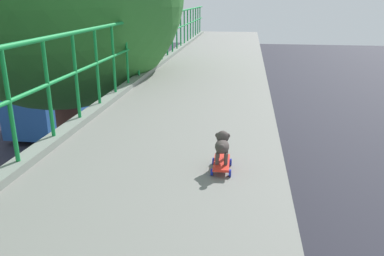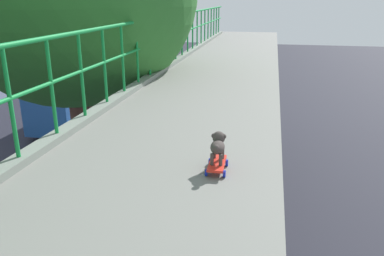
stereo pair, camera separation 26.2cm
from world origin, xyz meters
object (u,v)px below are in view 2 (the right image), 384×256
(car_white_fifth, at_px, (50,187))
(toy_skateboard, at_px, (217,164))
(city_bus, at_px, (94,85))
(small_dog, at_px, (218,145))

(car_white_fifth, height_order, toy_skateboard, toy_skateboard)
(toy_skateboard, bearing_deg, car_white_fifth, 132.67)
(city_bus, xyz_separation_m, toy_skateboard, (10.35, -18.72, 3.66))
(toy_skateboard, relative_size, small_dog, 1.21)
(toy_skateboard, bearing_deg, city_bus, 118.94)
(city_bus, bearing_deg, car_white_fifth, -72.82)
(city_bus, height_order, toy_skateboard, toy_skateboard)
(car_white_fifth, xyz_separation_m, toy_skateboard, (6.86, -7.44, 4.75))
(car_white_fifth, bearing_deg, small_dog, -47.16)
(city_bus, relative_size, small_dog, 34.23)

